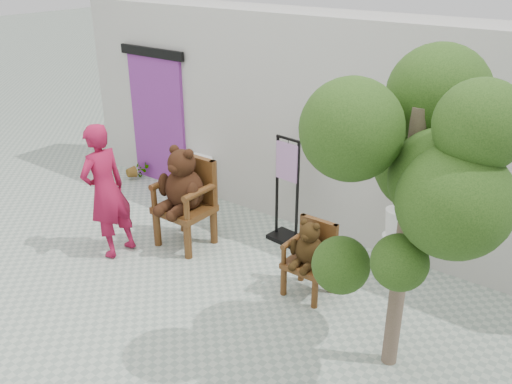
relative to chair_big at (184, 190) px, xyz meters
The scene contains 11 objects.
ground_plane 1.82m from the chair_big, 47.89° to the right, with size 60.00×60.00×0.00m, color #98A493.
back_wall 2.29m from the chair_big, 60.17° to the left, with size 9.00×1.00×3.00m, color #B9B6AD.
doorway 2.38m from the chair_big, 144.30° to the left, with size 1.40×0.11×2.33m.
chair_big is the anchor object (origin of this frame).
chair_small 2.01m from the chair_big, ahead, with size 0.51×0.52×0.96m.
person 1.02m from the chair_big, 132.10° to the right, with size 0.64×0.42×1.76m, color maroon.
cafe_table 1.51m from the chair_big, 128.33° to the left, with size 0.60×0.60×0.70m.
display_stand 1.41m from the chair_big, 40.92° to the left, with size 0.48×0.40×1.51m.
stool_bucket 2.80m from the chair_big, 24.19° to the left, with size 0.32×0.32×1.45m.
tree 3.70m from the chair_big, 10.07° to the right, with size 1.72×1.77×3.07m.
potted_plant 2.66m from the chair_big, 153.62° to the left, with size 0.32×0.28×0.36m, color black.
Camera 1 is at (3.68, -3.52, 3.77)m, focal length 38.00 mm.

